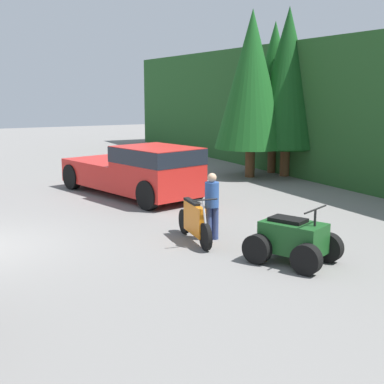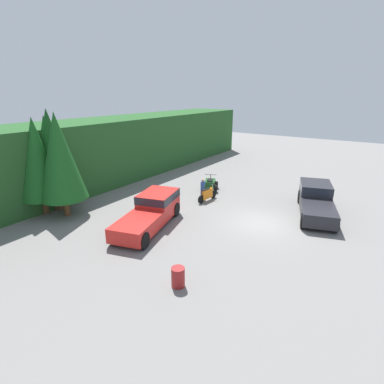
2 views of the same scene
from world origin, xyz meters
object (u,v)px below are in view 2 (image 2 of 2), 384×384
(pickup_truck_second, at_px, (316,199))
(quad_atv, at_px, (210,185))
(rider_person, at_px, (203,188))
(steel_barrel, at_px, (178,277))
(dirt_bike, at_px, (207,195))
(pickup_truck_red, at_px, (152,210))

(pickup_truck_second, bearing_deg, quad_atv, 71.92)
(pickup_truck_second, height_order, rider_person, pickup_truck_second)
(steel_barrel, bearing_deg, dirt_bike, 24.01)
(quad_atv, relative_size, rider_person, 1.29)
(pickup_truck_second, distance_m, dirt_bike, 7.66)
(pickup_truck_red, relative_size, pickup_truck_second, 0.99)
(quad_atv, bearing_deg, steel_barrel, 179.25)
(dirt_bike, bearing_deg, steel_barrel, -149.08)
(dirt_bike, xyz_separation_m, quad_atv, (2.37, 1.14, 0.00))
(pickup_truck_second, distance_m, quad_atv, 8.49)
(pickup_truck_second, bearing_deg, pickup_truck_red, 117.25)
(pickup_truck_red, distance_m, steel_barrel, 6.61)
(steel_barrel, bearing_deg, rider_person, 26.04)
(pickup_truck_red, height_order, quad_atv, pickup_truck_red)
(pickup_truck_red, distance_m, quad_atv, 7.98)
(quad_atv, relative_size, steel_barrel, 2.42)
(rider_person, bearing_deg, quad_atv, 17.10)
(pickup_truck_second, bearing_deg, dirt_bike, 89.76)
(pickup_truck_red, xyz_separation_m, pickup_truck_second, (7.76, -8.03, 0.00))
(pickup_truck_red, height_order, rider_person, pickup_truck_red)
(steel_barrel, bearing_deg, quad_atv, 24.36)
(pickup_truck_second, height_order, dirt_bike, pickup_truck_second)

